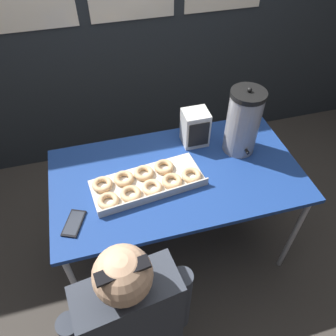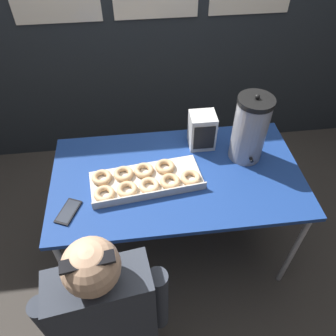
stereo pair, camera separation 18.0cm
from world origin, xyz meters
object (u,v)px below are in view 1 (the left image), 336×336
coffee_urn (243,122)px  person_seated (135,330)px  cell_phone (74,223)px  space_heater (195,128)px  donut_box (146,183)px

coffee_urn → person_seated: 1.21m
cell_phone → person_seated: (0.19, -0.51, -0.18)m
cell_phone → space_heater: bearing=52.6°
donut_box → coffee_urn: 0.65m
donut_box → coffee_urn: coffee_urn is taller
cell_phone → space_heater: size_ratio=0.79×
donut_box → person_seated: size_ratio=0.53×
coffee_urn → person_seated: bearing=-135.2°
space_heater → person_seated: size_ratio=0.18×
coffee_urn → space_heater: 0.29m
donut_box → space_heater: bearing=30.0°
cell_phone → coffee_urn: bearing=40.2°
coffee_urn → cell_phone: 1.07m
space_heater → person_seated: person_seated is taller
donut_box → cell_phone: bearing=-165.5°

